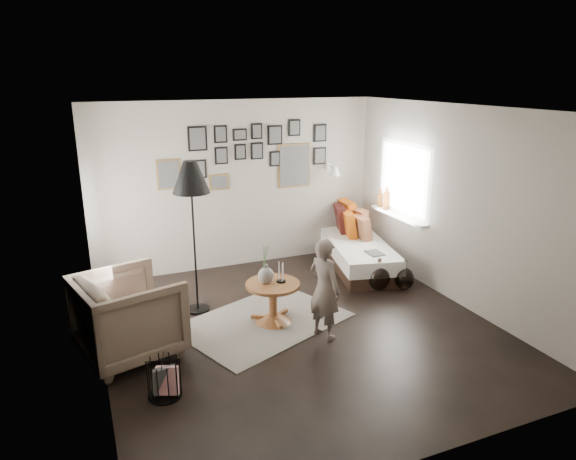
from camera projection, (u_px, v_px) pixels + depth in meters
name	position (u px, v px, depth m)	size (l,w,h in m)	color
ground	(300.00, 328.00, 6.22)	(4.80, 4.80, 0.00)	black
wall_back	(238.00, 185.00, 7.96)	(4.50, 4.50, 0.00)	#9C9488
wall_front	(436.00, 311.00, 3.73)	(4.50, 4.50, 0.00)	#9C9488
wall_left	(91.00, 251.00, 5.01)	(4.80, 4.80, 0.00)	#9C9488
wall_right	(458.00, 207.00, 6.68)	(4.80, 4.80, 0.00)	#9C9488
ceiling	(302.00, 109.00, 5.47)	(4.80, 4.80, 0.00)	white
door_left	(90.00, 240.00, 6.15)	(0.00, 2.14, 2.14)	white
window_right	(393.00, 210.00, 7.94)	(0.15, 1.32, 1.30)	white
gallery_wall	(255.00, 156.00, 7.93)	(2.74, 0.03, 1.08)	olive
wall_sconce	(335.00, 171.00, 8.26)	(0.18, 0.36, 0.16)	white
rug	(263.00, 322.00, 6.38)	(1.96, 1.37, 0.01)	beige
pedestal_table	(273.00, 304.00, 6.31)	(0.66, 0.66, 0.52)	brown
vase	(266.00, 272.00, 6.17)	(0.19, 0.19, 0.47)	black
candles	(281.00, 273.00, 6.23)	(0.11, 0.11, 0.25)	black
daybed	(355.00, 249.00, 8.15)	(1.24, 2.04, 0.94)	black
magazine_on_daybed	(375.00, 253.00, 7.52)	(0.21, 0.29, 0.02)	black
armchair	(129.00, 316.00, 5.52)	(0.99, 1.01, 0.92)	#725E4D
armchair_cushion	(131.00, 312.00, 5.57)	(0.42, 0.42, 0.10)	silver
floor_lamp	(191.00, 183.00, 6.20)	(0.46, 0.46, 1.96)	black
magazine_basket	(164.00, 379.00, 4.86)	(0.37, 0.37, 0.38)	black
demijohn_large	(379.00, 278.00, 7.27)	(0.32, 0.32, 0.48)	black
demijohn_small	(404.00, 279.00, 7.30)	(0.28, 0.28, 0.44)	black
child	(324.00, 289.00, 5.86)	(0.44, 0.29, 1.20)	#6B5C55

